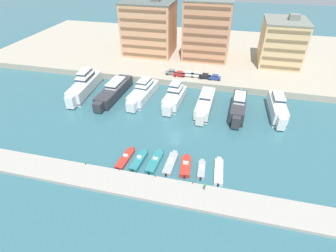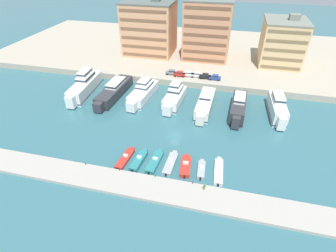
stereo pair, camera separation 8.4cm
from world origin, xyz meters
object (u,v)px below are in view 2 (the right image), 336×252
at_px(yacht_ivory_center, 205,103).
at_px(car_blue_center_right, 215,77).
at_px(motorboat_grey_center_left, 171,163).
at_px(pedestrian_near_edge, 205,186).
at_px(motorboat_grey_center_right, 201,170).
at_px(car_white_mid_left, 188,74).
at_px(yacht_white_mid_left, 143,93).
at_px(yacht_white_mid_right, 277,108).
at_px(motorboat_red_far_left, 125,158).
at_px(motorboat_white_mid_right, 219,171).
at_px(motorboat_red_center, 186,166).
at_px(yacht_white_far_left, 85,86).
at_px(car_black_center, 205,76).
at_px(car_white_center_left, 197,75).
at_px(car_red_left, 180,74).
at_px(yacht_charcoal_center_right, 238,107).
at_px(motorboat_teal_mid_left, 155,161).
at_px(car_grey_far_left, 172,72).
at_px(yacht_white_center_left, 174,97).
at_px(yacht_charcoal_left, 114,91).
at_px(motorboat_teal_left, 139,160).

relative_size(yacht_ivory_center, car_blue_center_right, 4.54).
distance_m(motorboat_grey_center_left, pedestrian_near_edge, 10.60).
bearing_deg(yacht_ivory_center, pedestrian_near_edge, -83.20).
height_order(motorboat_grey_center_right, car_white_mid_left, car_white_mid_left).
xyz_separation_m(yacht_white_mid_left, yacht_white_mid_right, (40.75, -0.12, 0.20)).
xyz_separation_m(motorboat_red_far_left, motorboat_grey_center_left, (10.65, 0.83, 0.06)).
distance_m(yacht_white_mid_right, motorboat_white_mid_right, 31.40).
bearing_deg(car_blue_center_right, car_white_mid_left, 176.03).
bearing_deg(motorboat_grey_center_right, motorboat_red_center, 176.88).
bearing_deg(motorboat_grey_center_left, motorboat_white_mid_right, -0.19).
distance_m(yacht_white_far_left, car_black_center, 41.19).
height_order(yacht_white_mid_right, car_white_center_left, yacht_white_mid_right).
distance_m(motorboat_red_far_left, motorboat_white_mid_right, 21.49).
bearing_deg(car_red_left, motorboat_red_center, -76.67).
xyz_separation_m(yacht_charcoal_center_right, car_red_left, (-21.01, 17.14, 0.96)).
height_order(yacht_charcoal_center_right, car_blue_center_right, yacht_charcoal_center_right).
height_order(motorboat_red_center, car_blue_center_right, car_blue_center_right).
height_order(yacht_white_mid_left, motorboat_teal_mid_left, yacht_white_mid_left).
distance_m(car_white_center_left, car_blue_center_right, 6.60).
height_order(car_grey_far_left, car_white_mid_left, same).
height_order(yacht_ivory_center, car_red_left, yacht_ivory_center).
relative_size(motorboat_grey_center_left, car_red_left, 1.97).
xyz_separation_m(yacht_white_center_left, motorboat_grey_center_right, (12.16, -27.43, -1.99)).
height_order(yacht_charcoal_left, motorboat_white_mid_right, yacht_charcoal_left).
distance_m(yacht_white_mid_right, car_grey_far_left, 38.62).
relative_size(yacht_charcoal_center_right, car_red_left, 4.21).
bearing_deg(car_red_left, yacht_ivory_center, -56.35).
relative_size(yacht_white_far_left, car_black_center, 5.09).
distance_m(yacht_charcoal_left, motorboat_red_center, 39.99).
xyz_separation_m(yacht_charcoal_left, car_black_center, (27.69, 15.93, 1.24)).
height_order(yacht_ivory_center, car_blue_center_right, yacht_ivory_center).
distance_m(car_grey_far_left, pedestrian_near_edge, 53.51).
distance_m(yacht_white_far_left, car_blue_center_right, 44.33).
bearing_deg(motorboat_teal_left, yacht_white_mid_right, 41.56).
xyz_separation_m(motorboat_white_mid_right, pedestrian_near_edge, (-2.41, -6.27, 1.31)).
bearing_deg(yacht_charcoal_center_right, motorboat_red_center, -112.28).
bearing_deg(car_white_mid_left, yacht_white_far_left, -152.21).
height_order(motorboat_grey_center_right, car_blue_center_right, car_blue_center_right).
height_order(yacht_white_center_left, car_white_center_left, yacht_white_center_left).
bearing_deg(yacht_charcoal_center_right, yacht_white_far_left, 178.68).
distance_m(yacht_charcoal_left, car_white_center_left, 29.61).
relative_size(yacht_white_far_left, car_white_center_left, 5.14).
bearing_deg(yacht_charcoal_left, car_white_mid_left, 37.26).
relative_size(yacht_ivory_center, pedestrian_near_edge, 11.16).
xyz_separation_m(yacht_white_center_left, car_white_center_left, (4.34, 16.86, 0.73)).
distance_m(yacht_white_mid_right, car_white_mid_left, 33.07).
relative_size(yacht_white_mid_left, motorboat_red_far_left, 2.30).
height_order(motorboat_teal_mid_left, car_grey_far_left, car_grey_far_left).
height_order(motorboat_teal_left, car_white_mid_left, car_white_mid_left).
bearing_deg(car_red_left, car_white_mid_left, 13.72).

